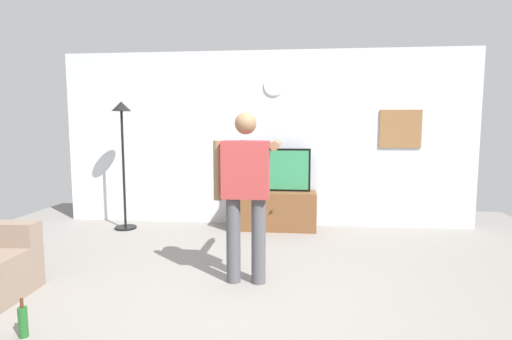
{
  "coord_description": "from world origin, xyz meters",
  "views": [
    {
      "loc": [
        0.49,
        -3.22,
        1.54
      ],
      "look_at": [
        0.05,
        1.2,
        1.05
      ],
      "focal_mm": 27.65,
      "sensor_mm": 36.0,
      "label": 1
    }
  ],
  "objects": [
    {
      "name": "wall_clock",
      "position": [
        0.15,
        2.89,
        2.16
      ],
      "size": [
        0.3,
        0.03,
        0.3
      ],
      "primitive_type": "cylinder",
      "rotation": [
        1.57,
        0.0,
        0.0
      ],
      "color": "white"
    },
    {
      "name": "tv_stand",
      "position": [
        0.15,
        2.6,
        0.29
      ],
      "size": [
        1.3,
        0.47,
        0.57
      ],
      "color": "brown",
      "rests_on": "ground_plane"
    },
    {
      "name": "beverage_bottle",
      "position": [
        -1.49,
        -0.66,
        0.12
      ],
      "size": [
        0.07,
        0.07,
        0.3
      ],
      "color": "#1E5923",
      "rests_on": "ground_plane"
    },
    {
      "name": "person_standing_nearer_lamp",
      "position": [
        0.01,
        0.54,
        0.96
      ],
      "size": [
        0.63,
        0.78,
        1.68
      ],
      "color": "#4C4C51",
      "rests_on": "ground_plane"
    },
    {
      "name": "back_wall",
      "position": [
        0.0,
        2.95,
        1.35
      ],
      "size": [
        6.4,
        0.1,
        2.7
      ],
      "primitive_type": "cube",
      "color": "silver",
      "rests_on": "ground_plane"
    },
    {
      "name": "floor_lamp",
      "position": [
        -2.07,
        2.4,
        1.37
      ],
      "size": [
        0.32,
        0.32,
        1.91
      ],
      "color": "black",
      "rests_on": "ground_plane"
    },
    {
      "name": "framed_picture",
      "position": [
        2.05,
        2.9,
        1.51
      ],
      "size": [
        0.61,
        0.04,
        0.57
      ],
      "primitive_type": "cube",
      "color": "olive"
    },
    {
      "name": "ground_plane",
      "position": [
        0.0,
        0.0,
        0.0
      ],
      "size": [
        8.4,
        8.4,
        0.0
      ],
      "primitive_type": "plane",
      "color": "gray"
    },
    {
      "name": "television",
      "position": [
        0.15,
        2.65,
        0.9
      ],
      "size": [
        1.12,
        0.07,
        0.64
      ],
      "color": "black",
      "rests_on": "tv_stand"
    }
  ]
}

